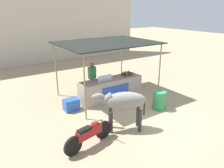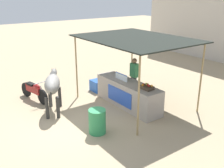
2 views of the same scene
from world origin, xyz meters
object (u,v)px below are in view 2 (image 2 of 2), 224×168
(stall_counter, at_px, (128,94))
(cow, at_px, (53,85))
(fruit_crate, at_px, (147,87))
(motorcycle_parked, at_px, (34,90))
(water_barrel, at_px, (97,121))
(cooler_box, at_px, (97,86))
(vendor_behind_counter, at_px, (134,77))

(stall_counter, height_order, cow, cow)
(fruit_crate, distance_m, motorcycle_parked, 4.53)
(cow, bearing_deg, water_barrel, 11.42)
(fruit_crate, bearing_deg, cow, -129.84)
(water_barrel, height_order, cow, cow)
(fruit_crate, height_order, cooler_box, fruit_crate)
(vendor_behind_counter, relative_size, cooler_box, 2.75)
(water_barrel, bearing_deg, fruit_crate, 92.43)
(vendor_behind_counter, bearing_deg, stall_counter, -54.02)
(motorcycle_parked, bearing_deg, cow, 8.79)
(cooler_box, height_order, motorcycle_parked, motorcycle_parked)
(cow, bearing_deg, vendor_behind_counter, 79.21)
(stall_counter, xyz_separation_m, vendor_behind_counter, (-0.55, 0.75, 0.37))
(water_barrel, xyz_separation_m, motorcycle_parked, (-3.62, -0.67, 0.04))
(stall_counter, xyz_separation_m, fruit_crate, (0.96, 0.06, 0.55))
(stall_counter, relative_size, vendor_behind_counter, 1.82)
(fruit_crate, height_order, vendor_behind_counter, vendor_behind_counter)
(stall_counter, bearing_deg, water_barrel, -62.82)
(cooler_box, xyz_separation_m, cow, (0.86, -2.39, 0.79))
(fruit_crate, xyz_separation_m, water_barrel, (0.09, -2.10, -0.65))
(cooler_box, bearing_deg, motorcycle_parked, -101.97)
(stall_counter, height_order, motorcycle_parked, stall_counter)
(motorcycle_parked, bearing_deg, vendor_behind_counter, 59.63)
(stall_counter, xyz_separation_m, motorcycle_parked, (-2.57, -2.71, -0.05))
(vendor_behind_counter, xyz_separation_m, cow, (-0.62, -3.24, 0.18))
(fruit_crate, bearing_deg, water_barrel, -87.57)
(cow, distance_m, motorcycle_parked, 1.55)
(cooler_box, height_order, water_barrel, water_barrel)
(stall_counter, xyz_separation_m, cooler_box, (-2.02, -0.10, -0.24))
(vendor_behind_counter, distance_m, motorcycle_parked, 4.03)
(cow, relative_size, motorcycle_parked, 1.00)
(vendor_behind_counter, relative_size, water_barrel, 2.14)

